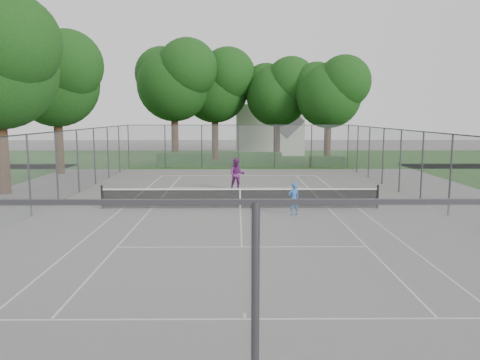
{
  "coord_description": "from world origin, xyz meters",
  "views": [
    {
      "loc": [
        -0.18,
        -21.31,
        4.31
      ],
      "look_at": [
        0.0,
        1.0,
        1.2
      ],
      "focal_mm": 35.0,
      "sensor_mm": 36.0,
      "label": 1
    }
  ],
  "objects_px": {
    "tennis_net": "(240,198)",
    "house": "(269,121)",
    "girl_player": "(294,199)",
    "woman_player": "(237,174)"
  },
  "relations": [
    {
      "from": "tennis_net",
      "to": "house",
      "type": "bearing_deg",
      "value": 83.61
    },
    {
      "from": "house",
      "to": "girl_player",
      "type": "relative_size",
      "value": 6.32
    },
    {
      "from": "tennis_net",
      "to": "woman_player",
      "type": "height_order",
      "value": "woman_player"
    },
    {
      "from": "woman_player",
      "to": "house",
      "type": "bearing_deg",
      "value": 80.89
    },
    {
      "from": "house",
      "to": "girl_player",
      "type": "xyz_separation_m",
      "value": [
        -1.14,
        -32.25,
        -2.92
      ]
    },
    {
      "from": "house",
      "to": "woman_player",
      "type": "distance_m",
      "value": 25.94
    },
    {
      "from": "house",
      "to": "woman_player",
      "type": "height_order",
      "value": "house"
    },
    {
      "from": "tennis_net",
      "to": "girl_player",
      "type": "distance_m",
      "value": 2.72
    },
    {
      "from": "girl_player",
      "to": "woman_player",
      "type": "bearing_deg",
      "value": -91.43
    },
    {
      "from": "girl_player",
      "to": "woman_player",
      "type": "xyz_separation_m",
      "value": [
        -2.44,
        6.71,
        0.21
      ]
    }
  ]
}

